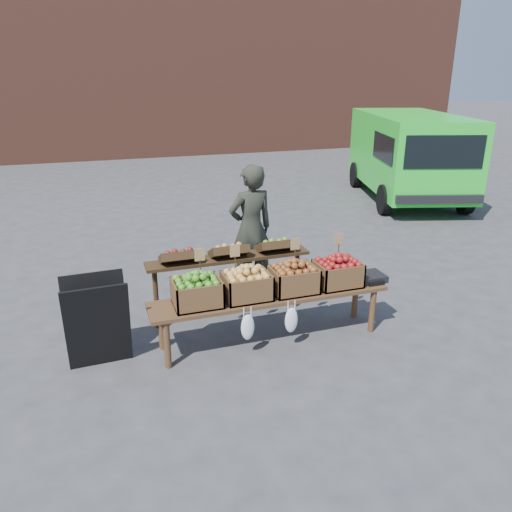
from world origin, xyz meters
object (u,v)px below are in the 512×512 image
object	(u,v)px
delivery_van	(408,158)
display_bench	(270,317)
chalkboard_sign	(97,322)
back_table	(229,278)
crate_golden_apples	(197,293)
crate_russet_pears	(247,286)
vendor	(251,229)
weighing_scale	(369,277)
crate_green_apples	(338,274)
crate_red_apples	(294,280)

from	to	relation	value
delivery_van	display_bench	world-z (taller)	delivery_van
chalkboard_sign	back_table	size ratio (longest dim) A/B	0.46
crate_golden_apples	delivery_van	bearing A→B (deg)	40.44
crate_golden_apples	chalkboard_sign	bearing A→B (deg)	173.77
crate_golden_apples	crate_russet_pears	world-z (taller)	same
vendor	back_table	world-z (taller)	vendor
vendor	back_table	distance (m)	0.96
back_table	weighing_scale	xyz separation A→B (m)	(1.52, -0.72, 0.09)
back_table	crate_russet_pears	world-z (taller)	back_table
display_bench	crate_russet_pears	distance (m)	0.51
delivery_van	crate_golden_apples	xyz separation A→B (m)	(-6.26, -5.33, -0.28)
vendor	weighing_scale	bearing A→B (deg)	116.98
back_table	crate_golden_apples	size ratio (longest dim) A/B	4.20
crate_green_apples	crate_russet_pears	bearing A→B (deg)	180.00
delivery_van	crate_green_apples	bearing A→B (deg)	-114.08
vendor	crate_green_apples	bearing A→B (deg)	104.00
chalkboard_sign	crate_green_apples	size ratio (longest dim) A/B	1.94
vendor	crate_russet_pears	distance (m)	1.54
chalkboard_sign	crate_golden_apples	size ratio (longest dim) A/B	1.94
crate_red_apples	weighing_scale	xyz separation A→B (m)	(0.97, 0.00, -0.10)
delivery_van	crate_russet_pears	world-z (taller)	delivery_van
chalkboard_sign	back_table	world-z (taller)	back_table
crate_golden_apples	crate_green_apples	world-z (taller)	same
vendor	crate_green_apples	size ratio (longest dim) A/B	3.54
crate_golden_apples	crate_red_apples	size ratio (longest dim) A/B	1.00
back_table	crate_green_apples	size ratio (longest dim) A/B	4.20
vendor	chalkboard_sign	size ratio (longest dim) A/B	1.82
weighing_scale	crate_green_apples	bearing A→B (deg)	180.00
crate_russet_pears	crate_red_apples	world-z (taller)	same
crate_golden_apples	crate_russet_pears	size ratio (longest dim) A/B	1.00
display_bench	crate_russet_pears	bearing A→B (deg)	180.00
back_table	weighing_scale	distance (m)	1.69
crate_russet_pears	weighing_scale	xyz separation A→B (m)	(1.52, 0.00, -0.10)
chalkboard_sign	weighing_scale	world-z (taller)	chalkboard_sign
vendor	back_table	size ratio (longest dim) A/B	0.84
delivery_van	vendor	xyz separation A→B (m)	(-5.19, -3.90, -0.11)
chalkboard_sign	crate_golden_apples	distance (m)	1.06
delivery_van	crate_green_apples	world-z (taller)	delivery_van
display_bench	crate_golden_apples	world-z (taller)	crate_golden_apples
delivery_van	back_table	size ratio (longest dim) A/B	2.11
back_table	delivery_van	bearing A→B (deg)	38.96
display_bench	crate_green_apples	bearing A→B (deg)	0.00
chalkboard_sign	crate_red_apples	size ratio (longest dim) A/B	1.94
back_table	chalkboard_sign	bearing A→B (deg)	-158.99
weighing_scale	vendor	bearing A→B (deg)	125.01
crate_red_apples	crate_green_apples	world-z (taller)	same
crate_red_apples	crate_golden_apples	bearing A→B (deg)	180.00
vendor	crate_russet_pears	bearing A→B (deg)	62.10
vendor	chalkboard_sign	world-z (taller)	vendor
crate_green_apples	weighing_scale	world-z (taller)	crate_green_apples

